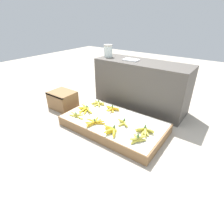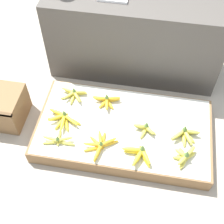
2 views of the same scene
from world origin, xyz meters
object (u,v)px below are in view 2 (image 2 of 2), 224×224
Objects in this scene: banana_bunch_front_left at (58,140)px; banana_bunch_middle_midright at (145,129)px; banana_bunch_front_midright at (139,154)px; banana_bunch_back_left at (73,94)px; banana_bunch_middle_right at (185,135)px; banana_bunch_middle_left at (63,118)px; banana_bunch_back_midleft at (107,101)px; banana_bunch_front_midleft at (100,145)px; banana_bunch_front_right at (185,156)px.

banana_bunch_front_left is 1.37× the size of banana_bunch_middle_midright.
banana_bunch_back_left is at bearing 142.06° from banana_bunch_front_midright.
banana_bunch_middle_right is at bearing 35.13° from banana_bunch_front_midright.
banana_bunch_back_midleft reaches higher than banana_bunch_middle_left.
banana_bunch_front_right is at bearing 0.65° from banana_bunch_front_midleft.
banana_bunch_middle_right reaches higher than banana_bunch_back_midleft.
banana_bunch_back_midleft reaches higher than banana_bunch_front_left.
banana_bunch_front_midright is 1.16× the size of banana_bunch_front_right.
banana_bunch_middle_right is 0.65m from banana_bunch_back_midleft.
banana_bunch_back_midleft is (0.27, 0.41, 0.00)m from banana_bunch_front_left.
banana_bunch_middle_midright is 0.81× the size of banana_bunch_back_left.
banana_bunch_front_right is 0.92m from banana_bunch_middle_left.
banana_bunch_middle_right is at bearing 17.58° from banana_bunch_front_midleft.
banana_bunch_front_midleft is at bearing -29.37° from banana_bunch_middle_left.
banana_bunch_front_midleft is 1.46× the size of banana_bunch_middle_midright.
banana_bunch_middle_right reaches higher than banana_bunch_middle_left.
banana_bunch_middle_midright is 0.78× the size of banana_bunch_back_midleft.
banana_bunch_front_left is 0.19m from banana_bunch_middle_left.
banana_bunch_front_left is 1.11× the size of banana_bunch_front_midright.
banana_bunch_front_midleft is (0.30, 0.01, 0.00)m from banana_bunch_front_left.
banana_bunch_middle_midright is at bearing -33.29° from banana_bunch_back_midleft.
banana_bunch_back_left is (0.00, 0.43, 0.00)m from banana_bunch_front_left.
banana_bunch_middle_left is 1.27× the size of banana_bunch_middle_right.
banana_bunch_middle_left reaches higher than banana_bunch_front_midleft.
banana_bunch_middle_left is at bearing -179.11° from banana_bunch_middle_midright.
banana_bunch_middle_midright is 0.39m from banana_bunch_back_midleft.
banana_bunch_front_midleft is 1.18× the size of banana_bunch_front_midright.
banana_bunch_middle_right reaches higher than banana_bunch_middle_midright.
banana_bunch_middle_midright is at bearing 32.47° from banana_bunch_front_midleft.
banana_bunch_front_left is at bearing -123.82° from banana_bunch_back_midleft.
banana_bunch_front_midright is 0.22m from banana_bunch_middle_midright.
banana_bunch_back_left is (-0.58, 0.45, -0.01)m from banana_bunch_front_midright.
banana_bunch_back_left is at bearing 165.05° from banana_bunch_middle_right.
banana_bunch_front_midright is 1.24× the size of banana_bunch_middle_midright.
banana_bunch_back_left is at bearing 85.14° from banana_bunch_middle_left.
banana_bunch_back_midleft is at bearing -4.68° from banana_bunch_back_left.
banana_bunch_front_midleft is at bearing -179.35° from banana_bunch_front_right.
banana_bunch_back_midleft is (0.29, 0.22, 0.00)m from banana_bunch_middle_left.
banana_bunch_front_midright is 0.31m from banana_bunch_front_right.
banana_bunch_middle_left is 1.53× the size of banana_bunch_middle_midright.
banana_bunch_middle_right is at bearing -14.95° from banana_bunch_back_left.
banana_bunch_front_midleft is 1.19× the size of banana_bunch_back_left.
banana_bunch_front_midleft is at bearing 174.13° from banana_bunch_front_midright.
banana_bunch_back_midleft is (-0.62, 0.39, -0.00)m from banana_bunch_front_right.
banana_bunch_middle_left is (-0.32, 0.18, 0.00)m from banana_bunch_front_midleft.
banana_bunch_back_left is 0.96× the size of banana_bunch_back_midleft.
banana_bunch_front_midleft is 0.40m from banana_bunch_back_midleft.
banana_bunch_front_midleft is at bearing -147.53° from banana_bunch_middle_midright.
banana_bunch_middle_midright is at bearing 18.37° from banana_bunch_front_left.
banana_bunch_front_midleft is 1.21× the size of banana_bunch_middle_right.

